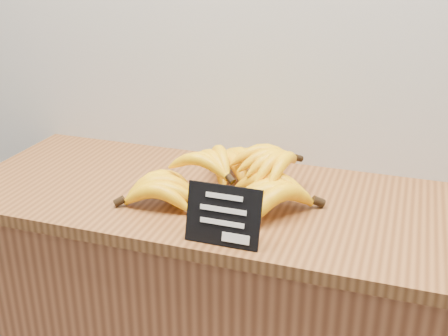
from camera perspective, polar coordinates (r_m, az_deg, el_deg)
counter_top at (r=1.38m, az=0.67°, el=-3.28°), size 1.34×0.54×0.03m
chalkboard_sign at (r=1.14m, az=-0.10°, el=-4.86°), size 0.16×0.04×0.12m
banana_pile at (r=1.34m, az=1.08°, el=-1.06°), size 0.47×0.38×0.12m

